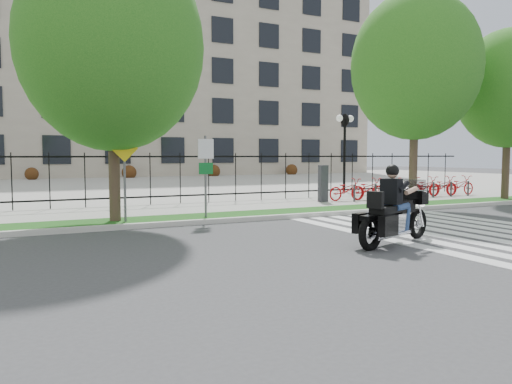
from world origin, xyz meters
name	(u,v)px	position (x,y,z in m)	size (l,w,h in m)	color
ground	(302,244)	(0.00, 0.00, 0.00)	(120.00, 120.00, 0.00)	#3A3A3C
curb	(232,220)	(0.00, 4.10, 0.07)	(60.00, 0.20, 0.15)	#BAB8AF
grass_verge	(221,217)	(0.00, 4.95, 0.07)	(60.00, 1.50, 0.15)	#174F13
sidewalk	(195,209)	(0.00, 7.45, 0.07)	(60.00, 3.50, 0.15)	#A3A198
plaza	(109,185)	(0.00, 25.00, 0.05)	(80.00, 34.00, 0.10)	#A3A198
crosswalk_stripes	(452,230)	(4.83, 0.00, 0.01)	(5.70, 8.00, 0.01)	silver
iron_fence	(180,178)	(0.00, 9.20, 1.15)	(30.00, 0.06, 2.00)	black
office_building	(73,78)	(0.00, 44.92, 9.97)	(60.00, 21.90, 20.15)	gray
lamp_post_right	(345,133)	(10.00, 12.00, 3.21)	(1.06, 0.70, 4.25)	black
street_tree_1	(112,45)	(-3.33, 4.95, 5.17)	(5.25, 5.25, 8.05)	#3D2D21
street_tree_2	(415,66)	(8.11, 4.95, 5.48)	(4.95, 4.95, 8.18)	#3D2D21
street_tree_3	(509,89)	(13.47, 4.95, 4.93)	(4.47, 4.47, 7.36)	#3D2D21
bike_share_station	(406,187)	(9.84, 7.20, 0.62)	(8.86, 0.85, 1.50)	#2D2D33
sign_pole_regulatory	(206,165)	(-0.65, 4.58, 1.74)	(0.50, 0.09, 2.50)	#59595B
sign_pole_warning	(125,166)	(-3.11, 4.58, 1.74)	(0.78, 0.09, 2.49)	#59595B
motorcycle_rider	(395,212)	(1.90, -1.00, 0.74)	(2.79, 1.37, 2.23)	black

